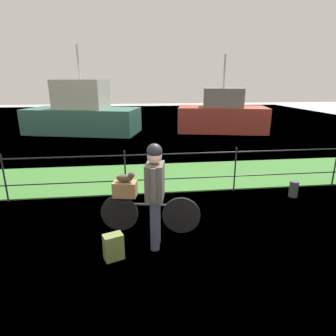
% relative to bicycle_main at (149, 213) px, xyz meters
% --- Properties ---
extents(ground_plane, '(60.00, 60.00, 0.00)m').
position_rel_bicycle_main_xyz_m(ground_plane, '(0.86, -0.33, -0.35)').
color(ground_plane, '#9E9993').
extents(grass_strip, '(27.00, 2.40, 0.03)m').
position_rel_bicycle_main_xyz_m(grass_strip, '(0.86, 2.92, -0.33)').
color(grass_strip, '#38702D').
rests_on(grass_strip, ground).
extents(harbor_water, '(30.00, 30.00, 0.00)m').
position_rel_bicycle_main_xyz_m(harbor_water, '(0.86, 11.49, -0.35)').
color(harbor_water, slate).
rests_on(harbor_water, ground).
extents(iron_fence, '(18.04, 0.04, 1.08)m').
position_rel_bicycle_main_xyz_m(iron_fence, '(0.86, 1.66, 0.29)').
color(iron_fence, black).
rests_on(iron_fence, ground).
extents(bicycle_main, '(1.71, 0.40, 0.66)m').
position_rel_bicycle_main_xyz_m(bicycle_main, '(0.00, 0.00, 0.00)').
color(bicycle_main, black).
rests_on(bicycle_main, ground).
extents(wooden_crate, '(0.43, 0.32, 0.26)m').
position_rel_bicycle_main_xyz_m(wooden_crate, '(-0.39, 0.08, 0.44)').
color(wooden_crate, olive).
rests_on(wooden_crate, bicycle_main).
extents(terrier_dog, '(0.32, 0.19, 0.18)m').
position_rel_bicycle_main_xyz_m(terrier_dog, '(-0.37, 0.08, 0.64)').
color(terrier_dog, '#4C3D2D').
rests_on(terrier_dog, wooden_crate).
extents(cyclist_person, '(0.34, 0.53, 1.68)m').
position_rel_bicycle_main_xyz_m(cyclist_person, '(0.07, -0.48, 0.65)').
color(cyclist_person, '#383D51').
rests_on(cyclist_person, ground).
extents(backpack_on_paving, '(0.33, 0.27, 0.40)m').
position_rel_bicycle_main_xyz_m(backpack_on_paving, '(-0.57, -0.75, -0.15)').
color(backpack_on_paving, olive).
rests_on(backpack_on_paving, ground).
extents(mooring_bollard, '(0.20, 0.20, 0.37)m').
position_rel_bicycle_main_xyz_m(mooring_bollard, '(3.38, 1.16, -0.16)').
color(mooring_bollard, '#38383D').
rests_on(mooring_bollard, ground).
extents(moored_boat_near, '(5.92, 3.74, 4.21)m').
position_rel_bicycle_main_xyz_m(moored_boat_near, '(-2.70, 10.39, 0.60)').
color(moored_boat_near, '#336656').
rests_on(moored_boat_near, ground).
extents(moored_boat_mid, '(4.84, 3.11, 3.80)m').
position_rel_bicycle_main_xyz_m(moored_boat_mid, '(4.42, 9.92, 0.49)').
color(moored_boat_mid, '#9E3328').
rests_on(moored_boat_mid, ground).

